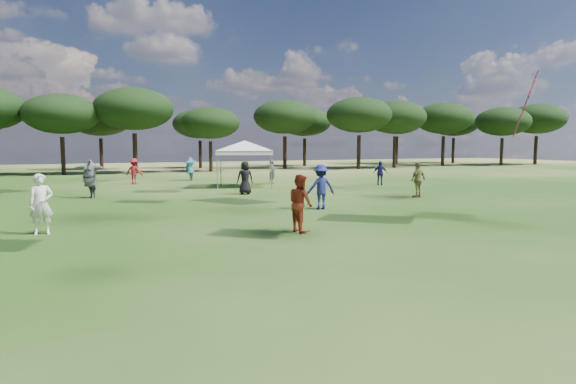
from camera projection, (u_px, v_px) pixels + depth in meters
name	position (u px, v px, depth m)	size (l,w,h in m)	color
tree_line	(120.00, 114.00, 44.91)	(108.78, 17.63, 7.77)	black
tent_right	(245.00, 143.00, 29.10)	(6.31, 6.31, 3.11)	gray
festival_crowd	(128.00, 180.00, 23.11)	(29.40, 23.02, 1.92)	navy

